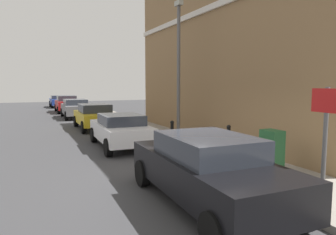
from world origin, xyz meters
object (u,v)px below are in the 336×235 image
at_px(car_black, 207,168).
at_px(car_blue, 59,101).
at_px(street_sign, 325,130).
at_px(lamppost, 179,65).
at_px(car_white, 121,130).
at_px(utility_cabinet, 272,153).
at_px(car_red, 67,104).
at_px(bollard_near_cabinet, 228,140).
at_px(bollard_far_kerb, 172,134).
at_px(car_grey, 76,108).
at_px(car_yellow, 95,116).

height_order(car_black, car_blue, car_black).
height_order(street_sign, lamppost, lamppost).
bearing_deg(car_blue, car_black, -179.34).
distance_m(car_white, car_blue, 23.74).
xyz_separation_m(car_white, utility_cabinet, (2.46, -5.67, -0.03)).
distance_m(car_red, bollard_near_cabinet, 20.92).
bearing_deg(bollard_far_kerb, lamppost, 56.13).
height_order(bollard_near_cabinet, bollard_far_kerb, same).
relative_size(bollard_near_cabinet, lamppost, 0.18).
xyz_separation_m(car_white, car_blue, (-0.07, 23.74, -0.01)).
xyz_separation_m(car_grey, bollard_far_kerb, (1.41, -13.69, -0.04)).
distance_m(car_yellow, bollard_near_cabinet, 9.45).
relative_size(car_grey, car_blue, 1.07).
distance_m(car_black, car_yellow, 11.99).
distance_m(car_white, car_grey, 11.90).
distance_m(car_grey, street_sign, 19.89).
relative_size(car_yellow, bollard_far_kerb, 3.80).
bearing_deg(car_blue, car_white, -179.21).
xyz_separation_m(car_blue, lamppost, (2.51, -23.98, 2.61)).
bearing_deg(lamppost, car_blue, 95.98).
height_order(car_grey, bollard_far_kerb, car_grey).
height_order(car_yellow, street_sign, street_sign).
bearing_deg(bollard_near_cabinet, car_black, -132.40).
bearing_deg(bollard_near_cabinet, car_grey, 99.37).
distance_m(car_blue, bollard_far_kerb, 25.56).
bearing_deg(car_white, car_red, 1.73).
distance_m(car_red, car_blue, 6.61).
height_order(car_white, car_blue, car_white).
height_order(car_black, street_sign, street_sign).
xyz_separation_m(car_grey, street_sign, (1.58, -19.81, 0.92)).
bearing_deg(utility_cabinet, car_yellow, 101.91).
bearing_deg(lamppost, car_black, -111.78).
height_order(utility_cabinet, bollard_far_kerb, utility_cabinet).
distance_m(bollard_near_cabinet, street_sign, 4.49).
xyz_separation_m(car_yellow, street_sign, (1.48, -13.40, 0.92)).
height_order(car_grey, car_red, car_red).
bearing_deg(car_blue, car_grey, -179.07).
relative_size(utility_cabinet, bollard_far_kerb, 1.11).
bearing_deg(car_grey, car_red, 1.12).
relative_size(car_black, bollard_far_kerb, 4.29).
height_order(car_grey, car_blue, car_grey).
bearing_deg(bollard_near_cabinet, lamppost, 91.90).
height_order(car_black, utility_cabinet, car_black).
bearing_deg(car_yellow, car_grey, 1.63).
bearing_deg(bollard_far_kerb, car_yellow, 100.18).
xyz_separation_m(bollard_near_cabinet, street_sign, (-0.98, -4.28, 0.96)).
distance_m(street_sign, lamppost, 7.89).
distance_m(bollard_near_cabinet, bollard_far_kerb, 2.18).
bearing_deg(car_black, bollard_far_kerb, -15.59).
bearing_deg(lamppost, bollard_near_cabinet, -88.10).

